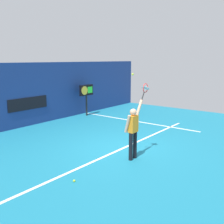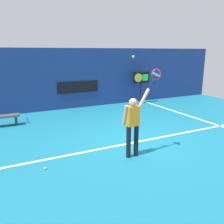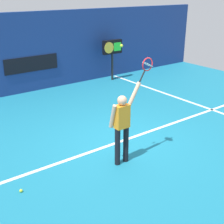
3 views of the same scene
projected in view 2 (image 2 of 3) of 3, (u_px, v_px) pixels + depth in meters
name	position (u px, v px, depth m)	size (l,w,h in m)	color
ground_plane	(134.00, 142.00, 7.86)	(18.00, 18.00, 0.00)	teal
back_wall	(77.00, 78.00, 12.45)	(18.00, 0.20, 3.08)	navy
sponsor_banner_center	(78.00, 87.00, 12.45)	(2.20, 0.03, 0.60)	black
court_baseline	(135.00, 142.00, 7.84)	(10.00, 0.10, 0.01)	white
court_sideline	(184.00, 114.00, 11.34)	(0.10, 7.00, 0.01)	white
tennis_player	(133.00, 122.00, 6.58)	(0.78, 0.31, 1.93)	black
tennis_racket	(156.00, 76.00, 6.57)	(0.46, 0.27, 0.61)	black
tennis_ball	(133.00, 57.00, 6.19)	(0.07, 0.07, 0.07)	#CCE033
scoreboard_clock	(141.00, 79.00, 13.43)	(0.96, 0.20, 1.79)	black
court_bench	(1.00, 118.00, 9.43)	(1.40, 0.36, 0.45)	#4C4C51
water_bottle	(28.00, 121.00, 9.91)	(0.07, 0.07, 0.24)	#338CD8
spare_ball	(45.00, 168.00, 6.05)	(0.07, 0.07, 0.07)	#CCE033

